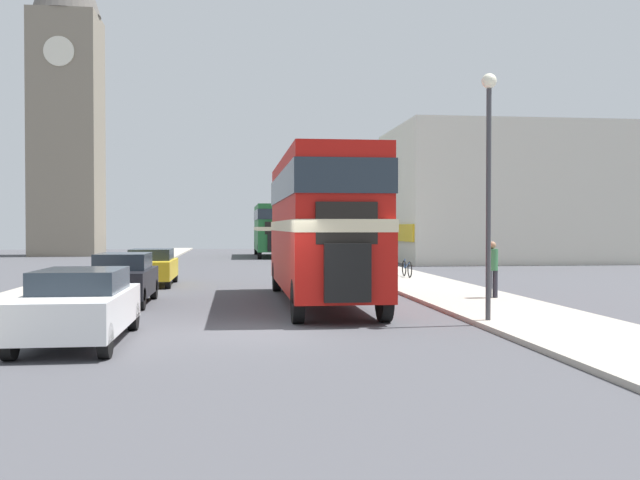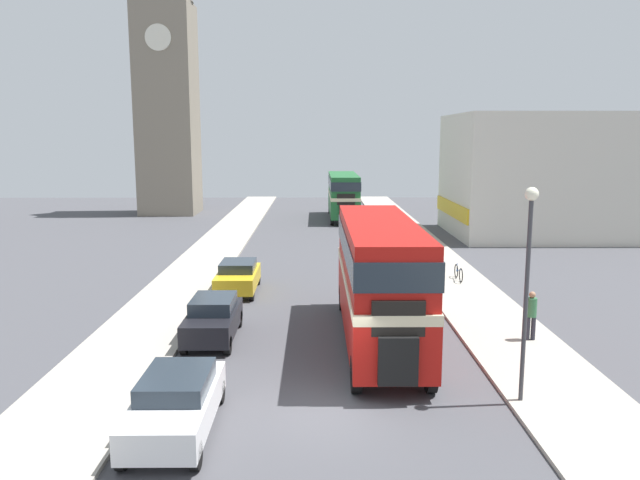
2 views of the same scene
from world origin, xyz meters
The scene contains 13 objects.
ground_plane centered at (0.00, 0.00, 0.00)m, with size 120.00×120.00×0.00m, color #47474C.
sidewalk_right centered at (6.75, 0.00, 0.06)m, with size 3.50×120.00×0.12m.
sidewalk_left centered at (-6.75, 0.00, 0.06)m, with size 3.50×120.00×0.12m.
double_decker_bus centered at (1.95, 5.70, 2.60)m, with size 2.45×10.70×4.38m.
bus_distant centered at (2.24, 40.00, 2.40)m, with size 2.48×10.44×4.01m.
car_parked_near centered at (-3.74, -1.06, 0.77)m, with size 1.83×4.42×1.48m.
car_parked_mid centered at (-3.99, 6.13, 0.79)m, with size 1.69×4.02×1.54m.
car_parked_far centered at (-3.95, 13.16, 0.76)m, with size 1.80×4.05×1.46m.
pedestrian_walking centered at (7.38, 5.64, 1.12)m, with size 0.36×0.36×1.77m.
bicycle_on_pavement centered at (6.97, 15.08, 0.48)m, with size 0.05×1.76×0.78m.
street_lamp centered at (5.36, 0.49, 3.96)m, with size 0.36×0.36×5.86m.
church_tower centered at (-14.15, 44.20, 14.26)m, with size 5.42×5.42×27.93m.
shop_building_block centered at (18.55, 30.62, 4.47)m, with size 17.27×10.85×8.94m.
Camera 2 is at (-0.29, -15.66, 7.26)m, focal length 35.00 mm.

